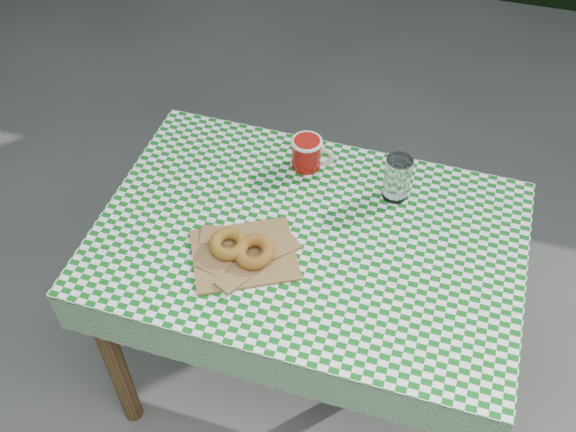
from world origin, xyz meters
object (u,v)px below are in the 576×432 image
object	(u,v)px
table	(306,314)
coffee_mug	(306,153)
drinking_glass	(397,178)
paper_bag	(244,254)

from	to	relation	value
table	coffee_mug	world-z (taller)	coffee_mug
coffee_mug	drinking_glass	distance (m)	0.28
paper_bag	coffee_mug	xyz separation A→B (m)	(0.07, 0.38, 0.04)
drinking_glass	coffee_mug	bearing A→B (deg)	169.77
table	drinking_glass	world-z (taller)	drinking_glass
drinking_glass	paper_bag	bearing A→B (deg)	-135.95
table	drinking_glass	distance (m)	0.54
table	paper_bag	world-z (taller)	paper_bag
table	coffee_mug	bearing A→B (deg)	107.60
coffee_mug	drinking_glass	size ratio (longest dim) A/B	1.28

